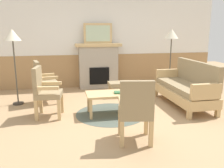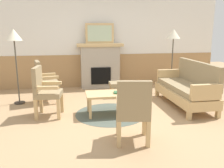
{
  "view_description": "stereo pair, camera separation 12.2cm",
  "coord_description": "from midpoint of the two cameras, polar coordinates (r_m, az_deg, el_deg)",
  "views": [
    {
      "loc": [
        -0.96,
        -4.42,
        1.66
      ],
      "look_at": [
        0.0,
        0.35,
        0.55
      ],
      "focal_mm": 38.19,
      "sensor_mm": 36.0,
      "label": 1
    },
    {
      "loc": [
        -0.84,
        -4.44,
        1.66
      ],
      "look_at": [
        0.0,
        0.35,
        0.55
      ],
      "focal_mm": 38.19,
      "sensor_mm": 36.0,
      "label": 2
    }
  ],
  "objects": [
    {
      "name": "footstool",
      "position": [
        6.05,
        0.5,
        -0.27
      ],
      "size": [
        0.4,
        0.4,
        0.36
      ],
      "color": "tan",
      "rests_on": "ground_plane"
    },
    {
      "name": "fireplace",
      "position": [
        6.91,
        -3.8,
        4.45
      ],
      "size": [
        1.3,
        0.44,
        1.28
      ],
      "color": "#A39989",
      "rests_on": "ground_plane"
    },
    {
      "name": "armchair_near_fireplace",
      "position": [
        5.65,
        -16.74,
        0.86
      ],
      "size": [
        0.57,
        0.57,
        0.98
      ],
      "color": "tan",
      "rests_on": "ground_plane"
    },
    {
      "name": "coffee_table",
      "position": [
        4.73,
        -1.08,
        -2.78
      ],
      "size": [
        0.96,
        0.56,
        0.44
      ],
      "color": "tan",
      "rests_on": "ground_plane"
    },
    {
      "name": "couch",
      "position": [
        5.54,
        16.6,
        -0.87
      ],
      "size": [
        0.7,
        1.8,
        0.98
      ],
      "color": "tan",
      "rests_on": "ground_plane"
    },
    {
      "name": "ground_plane",
      "position": [
        4.81,
        0.1,
        -7.31
      ],
      "size": [
        14.0,
        14.0,
        0.0
      ],
      "primitive_type": "plane",
      "color": "tan"
    },
    {
      "name": "wall_back",
      "position": [
        7.09,
        -4.15,
        10.01
      ],
      "size": [
        7.2,
        0.14,
        2.7
      ],
      "color": "white",
      "rests_on": "ground_plane"
    },
    {
      "name": "floor_lamp_by_couch",
      "position": [
        6.61,
        13.55,
        10.7
      ],
      "size": [
        0.36,
        0.36,
        1.68
      ],
      "color": "#332D28",
      "rests_on": "ground_plane"
    },
    {
      "name": "framed_picture",
      "position": [
        6.84,
        -3.91,
        12.0
      ],
      "size": [
        0.8,
        0.04,
        0.56
      ],
      "color": "tan",
      "rests_on": "fireplace"
    },
    {
      "name": "round_rug",
      "position": [
        4.85,
        -1.06,
        -7.13
      ],
      "size": [
        1.4,
        1.4,
        0.01
      ],
      "primitive_type": "cylinder",
      "color": "#4C564C",
      "rests_on": "ground_plane"
    },
    {
      "name": "floor_lamp_by_chairs",
      "position": [
        5.66,
        -23.28,
        9.72
      ],
      "size": [
        0.36,
        0.36,
        1.68
      ],
      "color": "#332D28",
      "rests_on": "ground_plane"
    },
    {
      "name": "armchair_by_window_left",
      "position": [
        4.75,
        -16.5,
        -1.35
      ],
      "size": [
        0.53,
        0.53,
        0.98
      ],
      "color": "tan",
      "rests_on": "ground_plane"
    },
    {
      "name": "armchair_front_left",
      "position": [
        3.5,
        4.73,
        -5.85
      ],
      "size": [
        0.56,
        0.56,
        0.98
      ],
      "color": "tan",
      "rests_on": "ground_plane"
    },
    {
      "name": "book_on_table",
      "position": [
        4.7,
        1.11,
        -2.01
      ],
      "size": [
        0.25,
        0.2,
        0.03
      ],
      "primitive_type": "cube",
      "rotation": [
        0.0,
        0.0,
        -0.19
      ],
      "color": "#33663D",
      "rests_on": "coffee_table"
    }
  ]
}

